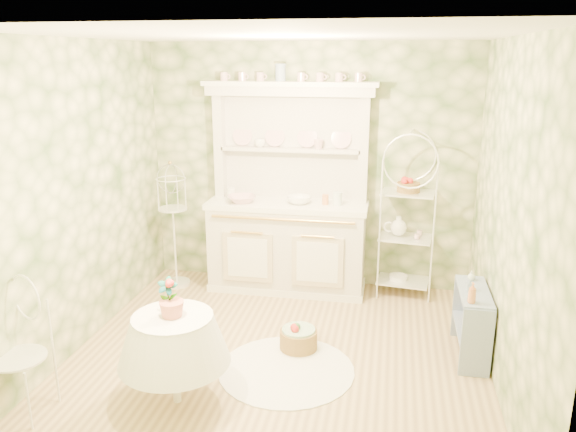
% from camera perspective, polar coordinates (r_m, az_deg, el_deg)
% --- Properties ---
extents(floor, '(3.60, 3.60, 0.00)m').
position_cam_1_polar(floor, '(5.08, -1.08, -14.13)').
color(floor, tan).
rests_on(floor, ground).
extents(ceiling, '(3.60, 3.60, 0.00)m').
position_cam_1_polar(ceiling, '(4.40, -1.27, 17.94)').
color(ceiling, white).
rests_on(ceiling, floor).
extents(wall_left, '(3.60, 3.60, 0.00)m').
position_cam_1_polar(wall_left, '(5.22, -20.89, 1.63)').
color(wall_left, beige).
rests_on(wall_left, floor).
extents(wall_right, '(3.60, 3.60, 0.00)m').
position_cam_1_polar(wall_right, '(4.56, 21.59, -0.43)').
color(wall_right, beige).
rests_on(wall_right, floor).
extents(wall_back, '(3.60, 3.60, 0.00)m').
position_cam_1_polar(wall_back, '(6.29, 2.20, 4.96)').
color(wall_back, beige).
rests_on(wall_back, floor).
extents(wall_front, '(3.60, 3.60, 0.00)m').
position_cam_1_polar(wall_front, '(2.92, -8.47, -8.46)').
color(wall_front, beige).
rests_on(wall_front, floor).
extents(kitchen_dresser, '(1.87, 0.61, 2.29)m').
position_cam_1_polar(kitchen_dresser, '(6.09, -0.07, 2.64)').
color(kitchen_dresser, silver).
rests_on(kitchen_dresser, floor).
extents(bakers_rack, '(0.56, 0.43, 1.66)m').
position_cam_1_polar(bakers_rack, '(6.17, 11.93, -0.55)').
color(bakers_rack, white).
rests_on(bakers_rack, floor).
extents(side_shelf, '(0.32, 0.70, 0.58)m').
position_cam_1_polar(side_shelf, '(5.23, 18.11, -10.48)').
color(side_shelf, '#8193B5').
rests_on(side_shelf, floor).
extents(round_table, '(0.68, 0.68, 0.73)m').
position_cam_1_polar(round_table, '(4.42, -11.42, -14.01)').
color(round_table, white).
rests_on(round_table, floor).
extents(cafe_chair, '(0.48, 0.48, 0.80)m').
position_cam_1_polar(cafe_chair, '(4.63, -25.67, -13.41)').
color(cafe_chair, white).
rests_on(cafe_chair, floor).
extents(birdcage_stand, '(0.36, 0.36, 1.51)m').
position_cam_1_polar(birdcage_stand, '(6.42, -11.56, -0.62)').
color(birdcage_stand, white).
rests_on(birdcage_stand, floor).
extents(floor_basket, '(0.49, 0.49, 0.24)m').
position_cam_1_polar(floor_basket, '(5.15, 1.08, -12.17)').
color(floor_basket, olive).
rests_on(floor_basket, floor).
extents(lace_rug, '(1.46, 1.46, 0.01)m').
position_cam_1_polar(lace_rug, '(4.89, -0.17, -15.35)').
color(lace_rug, white).
rests_on(lace_rug, floor).
extents(bowl_floral, '(0.39, 0.39, 0.07)m').
position_cam_1_polar(bowl_floral, '(6.14, -4.72, 1.46)').
color(bowl_floral, white).
rests_on(bowl_floral, kitchen_dresser).
extents(bowl_white, '(0.30, 0.30, 0.08)m').
position_cam_1_polar(bowl_white, '(6.07, 1.11, 1.34)').
color(bowl_white, white).
rests_on(bowl_white, kitchen_dresser).
extents(cup_left, '(0.13, 0.13, 0.09)m').
position_cam_1_polar(cup_left, '(6.23, -2.87, 7.28)').
color(cup_left, white).
rests_on(cup_left, kitchen_dresser).
extents(cup_right, '(0.11, 0.11, 0.10)m').
position_cam_1_polar(cup_right, '(6.11, 3.12, 7.10)').
color(cup_right, white).
rests_on(cup_right, kitchen_dresser).
extents(potted_geranium, '(0.16, 0.12, 0.29)m').
position_cam_1_polar(potted_geranium, '(4.22, -12.09, -8.11)').
color(potted_geranium, '#3F7238').
rests_on(potted_geranium, round_table).
extents(bottle_amber, '(0.08, 0.08, 0.18)m').
position_cam_1_polar(bottle_amber, '(4.82, 18.19, -7.65)').
color(bottle_amber, '#CD7D46').
rests_on(bottle_amber, side_shelf).
extents(bottle_blue, '(0.06, 0.06, 0.10)m').
position_cam_1_polar(bottle_blue, '(5.07, 17.94, -6.83)').
color(bottle_blue, '#899EBB').
rests_on(bottle_blue, side_shelf).
extents(bottle_glass, '(0.09, 0.09, 0.09)m').
position_cam_1_polar(bottle_glass, '(5.30, 18.12, -5.88)').
color(bottle_glass, silver).
rests_on(bottle_glass, side_shelf).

